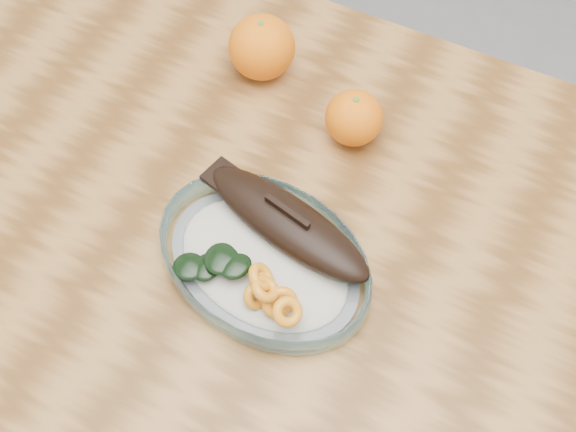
# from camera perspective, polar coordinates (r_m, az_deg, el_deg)

# --- Properties ---
(dining_table) EXTENTS (1.20, 0.80, 0.75)m
(dining_table) POSITION_cam_1_polar(r_m,az_deg,el_deg) (0.90, 1.34, -6.85)
(dining_table) COLOR brown
(dining_table) RESTS_ON ground
(plated_meal) EXTENTS (0.54, 0.54, 0.08)m
(plated_meal) POSITION_cam_1_polar(r_m,az_deg,el_deg) (0.80, -1.83, -3.23)
(plated_meal) COLOR white
(plated_meal) RESTS_ON dining_table
(orange_left) EXTENTS (0.09, 0.09, 0.09)m
(orange_left) POSITION_cam_1_polar(r_m,az_deg,el_deg) (0.95, -2.08, 13.18)
(orange_left) COLOR #E94C04
(orange_left) RESTS_ON dining_table
(orange_right) EXTENTS (0.07, 0.07, 0.07)m
(orange_right) POSITION_cam_1_polar(r_m,az_deg,el_deg) (0.89, 5.23, 7.73)
(orange_right) COLOR #E94C04
(orange_right) RESTS_ON dining_table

